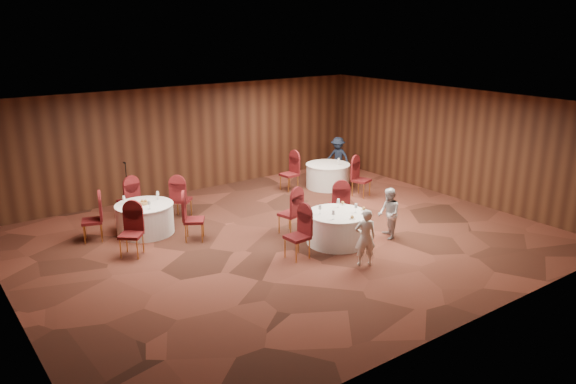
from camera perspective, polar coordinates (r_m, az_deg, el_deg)
ground at (r=13.47m, az=-0.19°, el=-4.83°), size 12.00×12.00×0.00m
room_shell at (r=12.87m, az=-0.20°, el=3.32°), size 12.00×12.00×12.00m
table_main at (r=13.19m, az=5.01°, el=-3.64°), size 1.44×1.44×0.74m
table_left at (r=14.19m, az=-14.31°, el=-2.62°), size 1.40×1.40×0.74m
table_right at (r=17.59m, az=4.06°, el=1.69°), size 1.38×1.38×0.74m
chairs_main at (r=13.44m, az=2.22°, el=-2.62°), size 2.81×1.91×1.00m
chairs_left at (r=14.10m, az=-14.23°, el=-2.19°), size 3.12×3.05×1.00m
chairs_right at (r=16.94m, az=3.74°, el=1.53°), size 1.96×2.39×1.00m
tabletop_main at (r=13.11m, az=5.78°, el=-1.65°), size 1.11×1.06×0.22m
tabletop_left at (r=14.04m, az=-14.44°, el=-0.91°), size 0.89×0.77×0.22m
tabletop_right at (r=17.38m, az=5.17°, el=3.25°), size 0.08×0.08×0.22m
mic_stand at (r=15.47m, az=-15.90°, el=-0.91°), size 0.24×0.24×1.49m
woman_a at (r=11.99m, az=7.85°, el=-4.60°), size 0.54×0.48×1.25m
woman_b at (r=13.57m, az=10.19°, el=-2.16°), size 0.70×0.75×1.23m
man_c at (r=18.74m, az=5.08°, el=3.55°), size 0.76×0.99×1.34m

